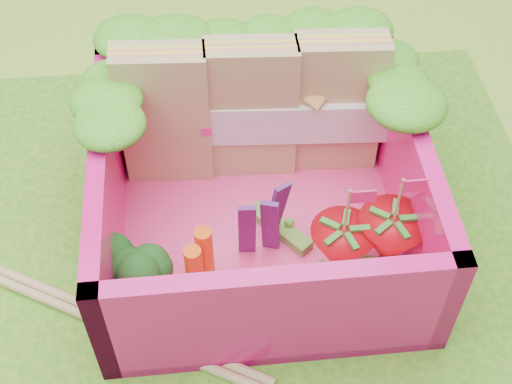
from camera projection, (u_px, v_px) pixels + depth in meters
The scene contains 13 objects.
ground at pixel (256, 265), 3.03m from camera, with size 14.00×14.00×0.00m, color #87CB39.
placemat at pixel (256, 263), 3.02m from camera, with size 2.60×2.60×0.03m, color green.
bento_floor at pixel (259, 225), 3.10m from camera, with size 1.30×1.30×0.05m, color #FF418C.
bento_box at pixel (260, 188), 2.91m from camera, with size 1.30×1.30×0.55m.
lettuce_ruffle at pixel (249, 56), 2.94m from camera, with size 1.43×0.77×0.11m.
sandwich_stack at pixel (252, 110), 3.06m from camera, with size 1.23×0.25×0.68m.
broccoli at pixel (133, 268), 2.71m from camera, with size 0.33×0.33×0.25m.
carrot_sticks at pixel (200, 261), 2.78m from camera, with size 0.11×0.14×0.28m.
purple_wedges at pixel (265, 222), 2.84m from camera, with size 0.20×0.13×0.38m.
strawberry_left at pixel (341, 250), 2.81m from camera, with size 0.26×0.26×0.50m.
strawberry_right at pixel (389, 241), 2.83m from camera, with size 0.27×0.27×0.51m.
snap_peas at pixel (338, 251), 2.95m from camera, with size 0.71×0.62×0.05m.
chopsticks at pixel (39, 291), 2.88m from camera, with size 1.83×1.05×0.04m.
Camera 1 is at (-0.18, -1.73, 2.50)m, focal length 50.00 mm.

